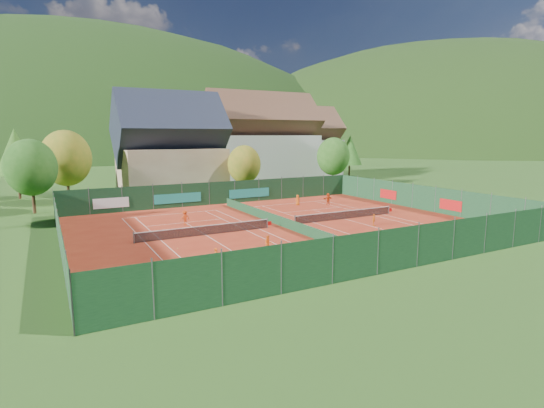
{
  "coord_description": "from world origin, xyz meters",
  "views": [
    {
      "loc": [
        -20.65,
        -36.35,
        9.13
      ],
      "look_at": [
        0.0,
        2.0,
        2.0
      ],
      "focal_mm": 28.0,
      "sensor_mm": 36.0,
      "label": 1
    }
  ],
  "objects": [
    {
      "name": "ground",
      "position": [
        0.0,
        0.0,
        -0.02
      ],
      "size": [
        600.0,
        600.0,
        0.0
      ],
      "primitive_type": "plane",
      "color": "#274E18",
      "rests_on": "ground"
    },
    {
      "name": "clay_pad",
      "position": [
        0.0,
        0.0,
        0.01
      ],
      "size": [
        40.0,
        32.0,
        0.01
      ],
      "primitive_type": "cube",
      "color": "#A22C17",
      "rests_on": "ground"
    },
    {
      "name": "court_markings_left",
      "position": [
        -8.0,
        0.0,
        0.01
      ],
      "size": [
        11.03,
        23.83,
        0.0
      ],
      "color": "white",
      "rests_on": "ground"
    },
    {
      "name": "court_markings_right",
      "position": [
        8.0,
        0.0,
        0.01
      ],
      "size": [
        11.03,
        23.83,
        0.0
      ],
      "color": "white",
      "rests_on": "ground"
    },
    {
      "name": "tennis_net_left",
      "position": [
        -7.85,
        0.0,
        0.51
      ],
      "size": [
        13.3,
        0.1,
        1.02
      ],
      "color": "#59595B",
      "rests_on": "ground"
    },
    {
      "name": "tennis_net_right",
      "position": [
        8.15,
        0.0,
        0.51
      ],
      "size": [
        13.3,
        0.1,
        1.02
      ],
      "color": "#59595B",
      "rests_on": "ground"
    },
    {
      "name": "court_divider",
      "position": [
        0.0,
        0.0,
        0.5
      ],
      "size": [
        0.03,
        28.8,
        1.0
      ],
      "color": "#14381E",
      "rests_on": "ground"
    },
    {
      "name": "fence_north",
      "position": [
        -0.46,
        15.99,
        1.47
      ],
      "size": [
        40.0,
        0.1,
        3.0
      ],
      "color": "#12321B",
      "rests_on": "ground"
    },
    {
      "name": "fence_south",
      "position": [
        0.0,
        -16.0,
        1.5
      ],
      "size": [
        40.0,
        0.04,
        3.0
      ],
      "color": "#14391C",
      "rests_on": "ground"
    },
    {
      "name": "fence_west",
      "position": [
        -20.0,
        0.0,
        1.5
      ],
      "size": [
        0.04,
        32.0,
        3.0
      ],
      "color": "#153A1C",
      "rests_on": "ground"
    },
    {
      "name": "fence_east",
      "position": [
        20.0,
        0.05,
        1.48
      ],
      "size": [
        0.09,
        32.0,
        3.0
      ],
      "color": "#153B20",
      "rests_on": "ground"
    },
    {
      "name": "chalet",
      "position": [
        -3.0,
        30.0,
        6.62
      ],
      "size": [
        16.2,
        12.0,
        16.0
      ],
      "color": "#C7AD8C",
      "rests_on": "ground"
    },
    {
      "name": "hotel_block_a",
      "position": [
        16.0,
        36.0,
        7.38
      ],
      "size": [
        21.6,
        11.0,
        17.25
      ],
      "color": "silver",
      "rests_on": "ground"
    },
    {
      "name": "hotel_block_b",
      "position": [
        30.0,
        44.0,
        6.62
      ],
      "size": [
        17.28,
        10.0,
        15.5
      ],
      "color": "silver",
      "rests_on": "ground"
    },
    {
      "name": "tree_west_front",
      "position": [
        -22.0,
        20.0,
        5.39
      ],
      "size": [
        5.72,
        5.72,
        8.69
      ],
      "color": "#482C19",
      "rests_on": "ground"
    },
    {
      "name": "tree_west_mid",
      "position": [
        -18.0,
        26.0,
        6.07
      ],
      "size": [
        6.44,
        6.44,
        9.78
      ],
      "color": "#473119",
      "rests_on": "ground"
    },
    {
      "name": "tree_west_back",
      "position": [
        -24.0,
        34.0,
        6.74
      ],
      "size": [
        5.6,
        5.6,
        10.0
      ],
      "color": "#442A18",
      "rests_on": "ground"
    },
    {
      "name": "tree_center",
      "position": [
        6.0,
        22.0,
        4.72
      ],
      "size": [
        5.01,
        5.01,
        7.6
      ],
      "color": "#482F19",
      "rests_on": "ground"
    },
    {
      "name": "tree_east_front",
      "position": [
        24.0,
        24.0,
        5.39
      ],
      "size": [
        5.72,
        5.72,
        8.69
      ],
      "color": "#442618",
      "rests_on": "ground"
    },
    {
      "name": "tree_east_mid",
      "position": [
        34.0,
        32.0,
        6.06
      ],
      "size": [
        5.04,
        5.04,
        9.0
      ],
      "color": "#422C17",
      "rests_on": "ground"
    },
    {
      "name": "tree_east_back",
      "position": [
        26.0,
        40.0,
        6.74
      ],
      "size": [
        7.15,
        7.15,
        10.86
      ],
      "color": "#4E341B",
      "rests_on": "ground"
    },
    {
      "name": "mountain_backdrop",
      "position": [
        28.54,
        233.48,
        -39.64
      ],
      "size": [
        820.0,
        530.0,
        242.0
      ],
      "color": "black",
      "rests_on": "ground"
    },
    {
      "name": "ball_hopper",
      "position": [
        13.96,
        -11.05,
        0.56
      ],
      "size": [
        0.34,
        0.34,
        0.8
      ],
      "color": "slate",
      "rests_on": "ground"
    },
    {
      "name": "loose_ball_0",
      "position": [
        -11.62,
        -3.44,
        0.03
      ],
      "size": [
        0.07,
        0.07,
        0.07
      ],
      "primitive_type": "sphere",
      "color": "#CCD833",
      "rests_on": "ground"
    },
    {
      "name": "loose_ball_1",
      "position": [
        2.56,
        -10.38,
        0.03
      ],
      "size": [
        0.07,
        0.07,
        0.07
      ],
      "primitive_type": "sphere",
      "color": "#CCD833",
      "rests_on": "ground"
    },
    {
      "name": "loose_ball_2",
      "position": [
        4.29,
        5.48,
        0.03
      ],
      "size": [
        0.07,
        0.07,
        0.07
      ],
      "primitive_type": "sphere",
      "color": "#CCD833",
      "rests_on": "ground"
    },
    {
      "name": "player_left_near",
      "position": [
        -10.43,
        -9.07,
        0.63
      ],
      "size": [
        0.55,
        0.49,
        1.27
      ],
      "primitive_type": "imported",
      "rotation": [
        0.0,
        0.0,
        0.5
      ],
      "color": "#E15914",
      "rests_on": "ground"
    },
    {
      "name": "player_left_mid",
      "position": [
        -5.44,
        -7.44,
        0.62
      ],
      "size": [
        0.72,
        0.64,
        1.25
      ],
      "primitive_type": "imported",
      "rotation": [
        0.0,
        0.0,
        -0.32
      ],
      "color": "orange",
      "rests_on": "ground"
    },
    {
      "name": "player_left_far",
      "position": [
        -8.38,
        5.2,
        0.77
      ],
      "size": [
        1.08,
        0.74,
        1.54
      ],
      "primitive_type": "imported",
      "rotation": [
        0.0,
        0.0,
        3.32
      ],
      "color": "#CC3F12",
      "rests_on": "ground"
    },
    {
      "name": "player_right_near",
      "position": [
        8.37,
        -4.21,
        0.61
      ],
      "size": [
        0.68,
        0.73,
        1.21
      ],
      "primitive_type": "imported",
      "rotation": [
        0.0,
        0.0,
        0.87
      ],
      "color": "orange",
      "rests_on": "ground"
    },
    {
      "name": "player_right_far_a",
      "position": [
        8.25,
        10.26,
        0.7
      ],
      "size": [
        0.76,
        0.58,
        1.39
      ],
      "primitive_type": "imported",
      "rotation": [
        0.0,
        0.0,
        2.92
      ],
      "color": "#D35812",
      "rests_on": "ground"
    },
    {
      "name": "player_right_far_b",
      "position": [
        11.95,
        8.65,
        0.78
      ],
      "size": [
        1.47,
        0.54,
        1.56
      ],
      "primitive_type": "imported",
      "rotation": [
        0.0,
        0.0,
        3.09
      ],
      "color": "#D14012",
      "rests_on": "ground"
    }
  ]
}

